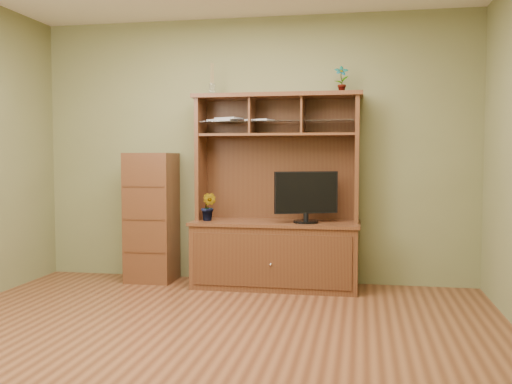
# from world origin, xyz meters

# --- Properties ---
(room) EXTENTS (4.54, 4.04, 2.74)m
(room) POSITION_xyz_m (0.00, 0.00, 1.35)
(room) COLOR #522B17
(room) RESTS_ON ground
(media_hutch) EXTENTS (1.66, 0.61, 1.90)m
(media_hutch) POSITION_xyz_m (0.28, 1.73, 0.52)
(media_hutch) COLOR #432213
(media_hutch) RESTS_ON room
(monitor) EXTENTS (0.59, 0.28, 0.49)m
(monitor) POSITION_xyz_m (0.58, 1.64, 0.91)
(monitor) COLOR black
(monitor) RESTS_ON media_hutch
(orchid_plant) EXTENTS (0.18, 0.16, 0.28)m
(orchid_plant) POSITION_xyz_m (-0.38, 1.65, 0.79)
(orchid_plant) COLOR #28581E
(orchid_plant) RESTS_ON media_hutch
(top_plant) EXTENTS (0.15, 0.11, 0.26)m
(top_plant) POSITION_xyz_m (0.90, 1.80, 2.03)
(top_plant) COLOR #2A5F21
(top_plant) RESTS_ON media_hutch
(reed_diffuser) EXTENTS (0.06, 0.06, 0.32)m
(reed_diffuser) POSITION_xyz_m (-0.38, 1.80, 2.02)
(reed_diffuser) COLOR silver
(reed_diffuser) RESTS_ON media_hutch
(magazines) EXTENTS (0.67, 0.25, 0.04)m
(magazines) POSITION_xyz_m (-0.14, 1.81, 1.65)
(magazines) COLOR silver
(magazines) RESTS_ON media_hutch
(side_cabinet) EXTENTS (0.47, 0.43, 1.32)m
(side_cabinet) POSITION_xyz_m (-1.03, 1.77, 0.66)
(side_cabinet) COLOR #432213
(side_cabinet) RESTS_ON room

